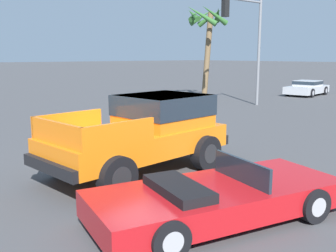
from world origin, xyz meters
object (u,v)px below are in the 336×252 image
at_px(parked_car_silver, 307,88).
at_px(traffic_light_main, 245,31).
at_px(palm_tree_tall, 206,29).
at_px(red_convertible_car, 217,198).
at_px(orange_pickup_truck, 147,128).

relative_size(parked_car_silver, traffic_light_main, 0.71).
bearing_deg(palm_tree_tall, red_convertible_car, -44.76).
xyz_separation_m(parked_car_silver, palm_tree_tall, (-2.81, -7.67, 3.99)).
bearing_deg(palm_tree_tall, orange_pickup_truck, -50.39).
height_order(orange_pickup_truck, palm_tree_tall, palm_tree_tall).
xyz_separation_m(red_convertible_car, parked_car_silver, (-10.82, 21.18, 0.15)).
height_order(red_convertible_car, parked_car_silver, parked_car_silver).
distance_m(red_convertible_car, traffic_light_main, 16.27).
relative_size(parked_car_silver, palm_tree_tall, 0.72).
distance_m(traffic_light_main, palm_tree_tall, 4.11).
relative_size(orange_pickup_truck, parked_car_silver, 1.16).
relative_size(red_convertible_car, parked_car_silver, 1.12).
height_order(parked_car_silver, palm_tree_tall, palm_tree_tall).
bearing_deg(red_convertible_car, traffic_light_main, 140.29).
xyz_separation_m(orange_pickup_truck, palm_tree_tall, (-10.42, 12.60, 3.46)).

